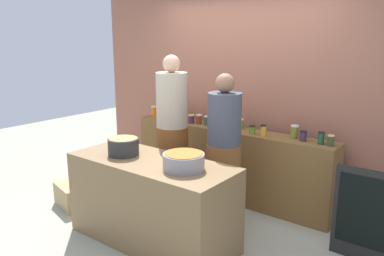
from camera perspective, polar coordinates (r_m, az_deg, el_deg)
ground at (r=4.28m, az=-2.95°, el=-14.71°), size 12.00×12.00×0.00m
storefront_wall at (r=4.99m, az=7.77°, el=7.38°), size 4.80×0.12×3.00m
display_shelf at (r=4.92m, az=5.35°, el=-5.18°), size 2.70×0.36×0.90m
prep_table at (r=3.89m, az=-5.94°, el=-10.77°), size 1.70×0.70×0.85m
preserve_jar_0 at (r=5.51m, az=-5.65°, el=2.48°), size 0.08×0.08×0.15m
preserve_jar_1 at (r=5.39m, az=-3.38°, el=2.12°), size 0.08×0.08×0.12m
preserve_jar_2 at (r=5.28m, az=-2.08°, el=1.83°), size 0.08×0.08×0.11m
preserve_jar_3 at (r=5.19m, az=-1.03°, el=1.80°), size 0.07×0.07×0.14m
preserve_jar_4 at (r=5.05m, az=-0.11°, el=1.36°), size 0.08×0.08×0.11m
preserve_jar_5 at (r=5.01m, az=1.04°, el=1.33°), size 0.08×0.08×0.12m
preserve_jar_6 at (r=4.94m, az=2.18°, el=1.11°), size 0.07×0.07×0.12m
preserve_jar_7 at (r=4.83m, az=4.99°, el=0.81°), size 0.07×0.07×0.12m
preserve_jar_8 at (r=4.78m, az=7.18°, el=0.61°), size 0.08×0.08×0.12m
preserve_jar_9 at (r=4.55m, az=8.89°, el=-0.25°), size 0.07×0.07×0.10m
preserve_jar_10 at (r=4.48m, az=10.51°, el=-0.35°), size 0.07×0.07×0.13m
preserve_jar_11 at (r=4.46m, az=14.90°, el=-0.51°), size 0.09×0.09×0.15m
preserve_jar_12 at (r=4.36m, az=16.11°, el=-1.13°), size 0.08×0.08×0.11m
preserve_jar_13 at (r=4.29m, az=18.54°, el=-1.41°), size 0.07×0.07×0.13m
preserve_jar_14 at (r=4.25m, az=19.83°, el=-1.74°), size 0.07×0.07×0.12m
cooking_pot_left at (r=3.93m, az=-10.11°, el=-2.72°), size 0.31×0.31×0.17m
cooking_pot_center at (r=3.46m, az=-1.25°, el=-4.94°), size 0.38×0.38×0.15m
cook_with_tongs at (r=4.46m, az=-2.92°, el=-2.04°), size 0.37×0.37×1.82m
cook_in_cap at (r=4.15m, az=4.69°, el=-4.46°), size 0.37×0.37×1.65m
bread_crate at (r=4.96m, az=-17.31°, el=-9.50°), size 0.51×0.39×0.27m
chalkboard_sign at (r=3.88m, az=24.07°, el=-11.74°), size 0.54×0.05×0.88m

